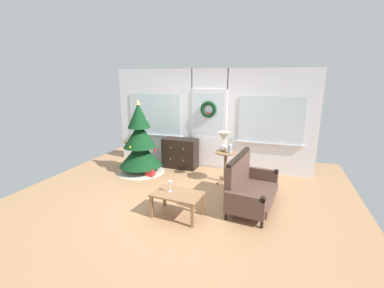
# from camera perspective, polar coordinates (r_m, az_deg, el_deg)

# --- Properties ---
(ground_plane) EXTENTS (6.76, 6.76, 0.00)m
(ground_plane) POSITION_cam_1_polar(r_m,az_deg,el_deg) (5.27, -2.48, -11.97)
(ground_plane) COLOR #AD7F56
(back_wall_with_door) EXTENTS (5.20, 0.19, 2.55)m
(back_wall_with_door) POSITION_cam_1_polar(r_m,az_deg,el_deg) (6.79, 3.75, 5.38)
(back_wall_with_door) COLOR white
(back_wall_with_door) RESTS_ON ground
(christmas_tree) EXTENTS (1.19, 1.19, 1.82)m
(christmas_tree) POSITION_cam_1_polar(r_m,az_deg,el_deg) (6.63, -11.23, -0.28)
(christmas_tree) COLOR #4C331E
(christmas_tree) RESTS_ON ground
(dresser_cabinet) EXTENTS (0.91, 0.47, 0.78)m
(dresser_cabinet) POSITION_cam_1_polar(r_m,az_deg,el_deg) (6.93, -2.58, -2.00)
(dresser_cabinet) COLOR black
(dresser_cabinet) RESTS_ON ground
(settee_sofa) EXTENTS (0.87, 1.52, 0.96)m
(settee_sofa) POSITION_cam_1_polar(r_m,az_deg,el_deg) (5.01, 12.05, -9.01)
(settee_sofa) COLOR black
(settee_sofa) RESTS_ON ground
(side_table) EXTENTS (0.50, 0.48, 0.72)m
(side_table) POSITION_cam_1_polar(r_m,az_deg,el_deg) (5.98, 7.30, -3.61)
(side_table) COLOR #8E6642
(side_table) RESTS_ON ground
(table_lamp) EXTENTS (0.28, 0.28, 0.44)m
(table_lamp) POSITION_cam_1_polar(r_m,az_deg,el_deg) (5.90, 6.96, 1.13)
(table_lamp) COLOR silver
(table_lamp) RESTS_ON side_table
(flower_vase) EXTENTS (0.11, 0.10, 0.35)m
(flower_vase) POSITION_cam_1_polar(r_m,az_deg,el_deg) (5.81, 8.25, -0.81)
(flower_vase) COLOR #99ADBC
(flower_vase) RESTS_ON side_table
(coffee_table) EXTENTS (0.88, 0.60, 0.42)m
(coffee_table) POSITION_cam_1_polar(r_m,az_deg,el_deg) (4.56, -3.22, -11.38)
(coffee_table) COLOR #8E6642
(coffee_table) RESTS_ON ground
(wine_glass) EXTENTS (0.08, 0.08, 0.20)m
(wine_glass) POSITION_cam_1_polar(r_m,az_deg,el_deg) (4.54, -4.85, -8.65)
(wine_glass) COLOR silver
(wine_glass) RESTS_ON coffee_table
(gift_box) EXTENTS (0.19, 0.17, 0.19)m
(gift_box) POSITION_cam_1_polar(r_m,az_deg,el_deg) (6.46, -9.08, -6.16)
(gift_box) COLOR red
(gift_box) RESTS_ON ground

